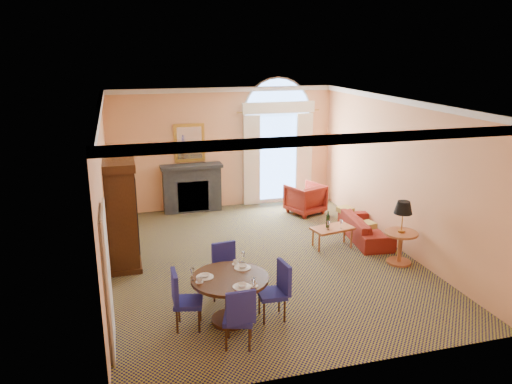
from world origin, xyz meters
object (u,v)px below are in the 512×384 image
object	(u,v)px
armchair	(305,199)
side_table	(402,226)
sofa	(365,228)
armoire	(122,215)
coffee_table	(332,229)
dining_table	(230,289)

from	to	relation	value
armchair	side_table	bearing A→B (deg)	79.88
sofa	armchair	xyz separation A→B (m)	(-0.64, 2.12, 0.13)
armoire	coffee_table	bearing A→B (deg)	-3.55
armchair	side_table	world-z (taller)	side_table
side_table	armoire	bearing A→B (deg)	165.09
armoire	sofa	size ratio (longest dim) A/B	1.19
dining_table	coffee_table	distance (m)	3.70
coffee_table	sofa	bearing A→B (deg)	2.05
side_table	armchair	bearing A→B (deg)	101.18
armchair	side_table	distance (m)	3.58
sofa	side_table	world-z (taller)	side_table
armchair	sofa	bearing A→B (deg)	85.46
dining_table	coffee_table	size ratio (longest dim) A/B	1.26
armoire	dining_table	size ratio (longest dim) A/B	1.76
armoire	coffee_table	size ratio (longest dim) A/B	2.23
armoire	dining_table	world-z (taller)	armoire
dining_table	sofa	distance (m)	4.56
sofa	armchair	size ratio (longest dim) A/B	2.11
coffee_table	armchair	bearing A→B (deg)	71.97
sofa	armchair	bearing A→B (deg)	23.44
sofa	armchair	distance (m)	2.22
armoire	coffee_table	distance (m)	4.41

